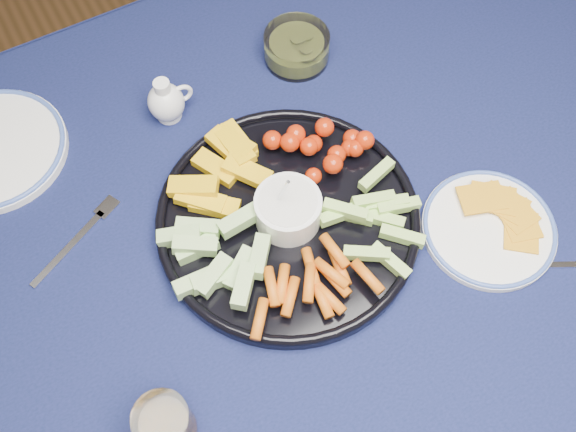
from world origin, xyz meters
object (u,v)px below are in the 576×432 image
crudite_platter (287,218)px  juice_tumbler (166,425)px  creamer_pitcher (167,102)px  pickle_bowl (297,48)px  cheese_plate (490,227)px  dining_table (259,266)px

crudite_platter → juice_tumbler: 0.32m
creamer_pitcher → juice_tumbler: 0.49m
crudite_platter → pickle_bowl: 0.32m
creamer_pitcher → cheese_plate: creamer_pitcher is taller
dining_table → juice_tumbler: (-0.22, -0.18, 0.12)m
creamer_pitcher → cheese_plate: size_ratio=0.41×
dining_table → pickle_bowl: 0.37m
pickle_bowl → creamer_pitcher: bearing=-178.4°
crudite_platter → pickle_bowl: bearing=58.1°
crudite_platter → juice_tumbler: crudite_platter is taller
creamer_pitcher → pickle_bowl: 0.24m
crudite_platter → juice_tumbler: bearing=-145.7°
cheese_plate → dining_table: bearing=154.3°
pickle_bowl → dining_table: bearing=-128.8°
crudite_platter → creamer_pitcher: 0.27m
dining_table → juice_tumbler: 0.31m
crudite_platter → cheese_plate: bearing=-30.8°
creamer_pitcher → pickle_bowl: size_ratio=0.73×
creamer_pitcher → dining_table: bearing=-86.6°
dining_table → pickle_bowl: (0.22, 0.28, 0.11)m
creamer_pitcher → cheese_plate: bearing=-52.4°
crudite_platter → juice_tumbler: size_ratio=4.76×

